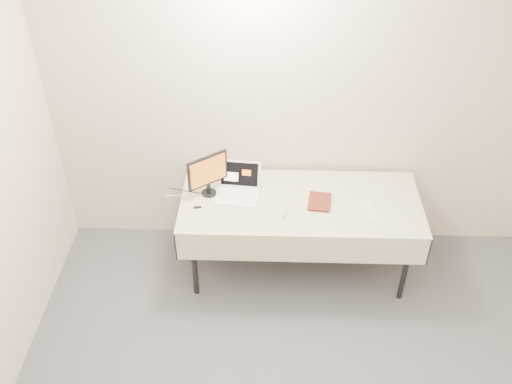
{
  "coord_description": "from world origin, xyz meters",
  "views": [
    {
      "loc": [
        -0.24,
        -1.38,
        3.51
      ],
      "look_at": [
        -0.35,
        1.99,
        0.86
      ],
      "focal_mm": 40.0,
      "sensor_mm": 36.0,
      "label": 1
    }
  ],
  "objects_px": {
    "table": "(300,207)",
    "book": "(309,190)",
    "monitor": "(208,172)",
    "laptop": "(238,187)"
  },
  "relations": [
    {
      "from": "table",
      "to": "book",
      "type": "bearing_deg",
      "value": -7.36
    },
    {
      "from": "monitor",
      "to": "book",
      "type": "xyz_separation_m",
      "value": [
        0.78,
        -0.08,
        -0.09
      ]
    },
    {
      "from": "table",
      "to": "monitor",
      "type": "relative_size",
      "value": 5.3
    },
    {
      "from": "laptop",
      "to": "monitor",
      "type": "xyz_separation_m",
      "value": [
        -0.23,
        -0.02,
        0.15
      ]
    },
    {
      "from": "book",
      "to": "monitor",
      "type": "bearing_deg",
      "value": -178.45
    },
    {
      "from": "laptop",
      "to": "book",
      "type": "distance_m",
      "value": 0.56
    },
    {
      "from": "table",
      "to": "book",
      "type": "relative_size",
      "value": 8.2
    },
    {
      "from": "laptop",
      "to": "book",
      "type": "xyz_separation_m",
      "value": [
        0.55,
        -0.1,
        0.06
      ]
    },
    {
      "from": "table",
      "to": "laptop",
      "type": "xyz_separation_m",
      "value": [
        -0.49,
        0.09,
        0.12
      ]
    },
    {
      "from": "laptop",
      "to": "book",
      "type": "height_order",
      "value": "book"
    }
  ]
}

